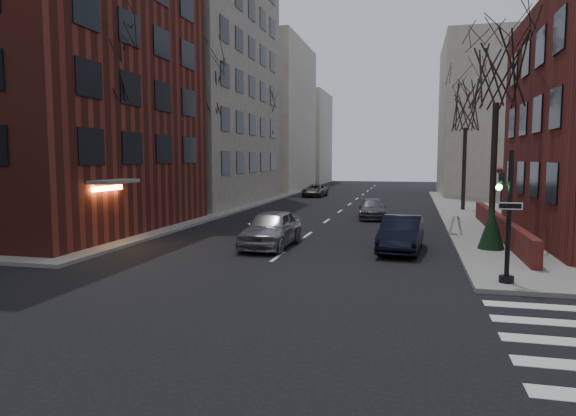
% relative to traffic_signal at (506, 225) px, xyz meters
% --- Properties ---
extents(ground, '(160.00, 160.00, 0.00)m').
position_rel_traffic_signal_xyz_m(ground, '(-7.94, -8.99, -1.91)').
color(ground, black).
rests_on(ground, ground).
extents(sidewalk_far_left, '(44.00, 44.00, 0.15)m').
position_rel_traffic_signal_xyz_m(sidewalk_far_left, '(-36.94, 21.01, -1.83)').
color(sidewalk_far_left, gray).
rests_on(sidewalk_far_left, ground).
extents(building_left_brick, '(15.00, 15.00, 18.00)m').
position_rel_traffic_signal_xyz_m(building_left_brick, '(-23.44, 7.51, 7.09)').
color(building_left_brick, maroon).
rests_on(building_left_brick, ground).
extents(building_left_tan, '(18.00, 18.00, 28.00)m').
position_rel_traffic_signal_xyz_m(building_left_tan, '(-24.94, 25.01, 12.09)').
color(building_left_tan, '#9F9384').
rests_on(building_left_tan, ground).
extents(low_wall_right, '(0.35, 16.00, 1.00)m').
position_rel_traffic_signal_xyz_m(low_wall_right, '(1.36, 10.01, -1.26)').
color(low_wall_right, maroon).
rests_on(low_wall_right, sidewalk_far_right).
extents(building_distant_la, '(14.00, 16.00, 18.00)m').
position_rel_traffic_signal_xyz_m(building_distant_la, '(-22.94, 46.01, 7.09)').
color(building_distant_la, beige).
rests_on(building_distant_la, ground).
extents(building_distant_ra, '(14.00, 14.00, 16.00)m').
position_rel_traffic_signal_xyz_m(building_distant_ra, '(7.06, 41.01, 6.09)').
color(building_distant_ra, beige).
rests_on(building_distant_ra, ground).
extents(building_distant_lb, '(10.00, 12.00, 14.00)m').
position_rel_traffic_signal_xyz_m(building_distant_lb, '(-20.94, 63.01, 5.09)').
color(building_distant_lb, beige).
rests_on(building_distant_lb, ground).
extents(traffic_signal, '(0.76, 0.44, 4.00)m').
position_rel_traffic_signal_xyz_m(traffic_signal, '(0.00, 0.00, 0.00)').
color(traffic_signal, black).
rests_on(traffic_signal, sidewalk_far_right).
extents(tree_left_a, '(4.18, 4.18, 10.26)m').
position_rel_traffic_signal_xyz_m(tree_left_a, '(-16.74, 5.01, 6.56)').
color(tree_left_a, '#2D231C').
rests_on(tree_left_a, sidewalk_far_left).
extents(tree_left_b, '(4.40, 4.40, 10.80)m').
position_rel_traffic_signal_xyz_m(tree_left_b, '(-16.74, 17.01, 7.00)').
color(tree_left_b, '#2D231C').
rests_on(tree_left_b, sidewalk_far_left).
extents(tree_left_c, '(3.96, 3.96, 9.72)m').
position_rel_traffic_signal_xyz_m(tree_left_c, '(-16.74, 31.01, 6.12)').
color(tree_left_c, '#2D231C').
rests_on(tree_left_c, sidewalk_far_left).
extents(tree_right_a, '(3.96, 3.96, 9.72)m').
position_rel_traffic_signal_xyz_m(tree_right_a, '(0.86, 9.01, 6.12)').
color(tree_right_a, '#2D231C').
rests_on(tree_right_a, sidewalk_far_right).
extents(tree_right_b, '(3.74, 3.74, 9.18)m').
position_rel_traffic_signal_xyz_m(tree_right_b, '(0.86, 23.01, 5.68)').
color(tree_right_b, '#2D231C').
rests_on(tree_right_b, sidewalk_far_right).
extents(streetlamp_near, '(0.36, 0.36, 6.28)m').
position_rel_traffic_signal_xyz_m(streetlamp_near, '(-16.14, 13.01, 2.33)').
color(streetlamp_near, black).
rests_on(streetlamp_near, sidewalk_far_left).
extents(streetlamp_far, '(0.36, 0.36, 6.28)m').
position_rel_traffic_signal_xyz_m(streetlamp_far, '(-16.14, 33.01, 2.33)').
color(streetlamp_far, black).
rests_on(streetlamp_far, sidewalk_far_left).
extents(parked_sedan, '(1.92, 4.63, 1.49)m').
position_rel_traffic_signal_xyz_m(parked_sedan, '(-3.19, 5.38, -1.16)').
color(parked_sedan, black).
rests_on(parked_sedan, ground).
extents(car_lane_silver, '(2.03, 4.83, 1.63)m').
position_rel_traffic_signal_xyz_m(car_lane_silver, '(-8.80, 5.16, -1.09)').
color(car_lane_silver, gray).
rests_on(car_lane_silver, ground).
extents(car_lane_gray, '(2.18, 4.43, 1.24)m').
position_rel_traffic_signal_xyz_m(car_lane_gray, '(-5.28, 17.01, -1.29)').
color(car_lane_gray, '#424347').
rests_on(car_lane_gray, ground).
extents(car_lane_far, '(2.15, 4.50, 1.24)m').
position_rel_traffic_signal_xyz_m(car_lane_far, '(-12.42, 34.88, -1.29)').
color(car_lane_far, '#45444A').
rests_on(car_lane_far, ground).
extents(sandwich_board, '(0.46, 0.61, 0.91)m').
position_rel_traffic_signal_xyz_m(sandwich_board, '(-0.64, 10.07, -1.30)').
color(sandwich_board, silver).
rests_on(sandwich_board, sidewalk_far_right).
extents(evergreen_shrub, '(1.29, 1.29, 1.79)m').
position_rel_traffic_signal_xyz_m(evergreen_shrub, '(0.46, 6.06, -0.86)').
color(evergreen_shrub, black).
rests_on(evergreen_shrub, sidewalk_far_right).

